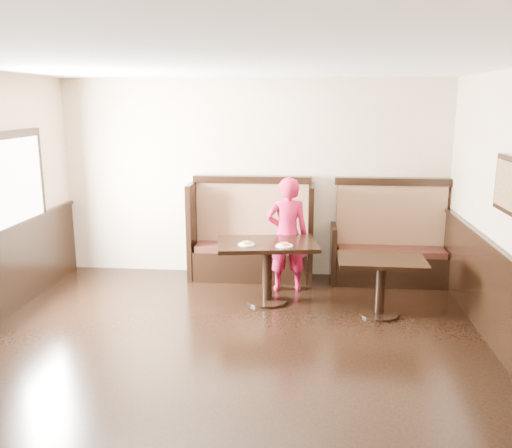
# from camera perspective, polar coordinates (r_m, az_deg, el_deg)

# --- Properties ---
(ground) EXTENTS (7.00, 7.00, 0.00)m
(ground) POSITION_cam_1_polar(r_m,az_deg,el_deg) (4.90, -4.69, -17.76)
(ground) COLOR black
(ground) RESTS_ON ground
(room_shell) EXTENTS (7.00, 7.00, 7.00)m
(room_shell) POSITION_cam_1_polar(r_m,az_deg,el_deg) (4.91, -7.72, -9.06)
(room_shell) COLOR beige
(room_shell) RESTS_ON ground
(booth_main) EXTENTS (1.75, 0.72, 1.45)m
(booth_main) POSITION_cam_1_polar(r_m,az_deg,el_deg) (7.73, -0.50, -1.84)
(booth_main) COLOR black
(booth_main) RESTS_ON ground
(booth_neighbor) EXTENTS (1.65, 0.72, 1.45)m
(booth_neighbor) POSITION_cam_1_polar(r_m,az_deg,el_deg) (7.79, 13.93, -2.46)
(booth_neighbor) COLOR black
(booth_neighbor) RESTS_ON ground
(table_main) EXTENTS (1.33, 0.94, 0.78)m
(table_main) POSITION_cam_1_polar(r_m,az_deg,el_deg) (6.75, 1.19, -3.42)
(table_main) COLOR black
(table_main) RESTS_ON ground
(table_neighbor) EXTENTS (1.01, 0.66, 0.70)m
(table_neighbor) POSITION_cam_1_polar(r_m,az_deg,el_deg) (6.53, 13.02, -5.03)
(table_neighbor) COLOR black
(table_neighbor) RESTS_ON ground
(child) EXTENTS (0.61, 0.45, 1.53)m
(child) POSITION_cam_1_polar(r_m,az_deg,el_deg) (7.16, 3.29, -1.10)
(child) COLOR #AE123A
(child) RESTS_ON ground
(pizza_plate_left) EXTENTS (0.20, 0.20, 0.04)m
(pizza_plate_left) POSITION_cam_1_polar(r_m,az_deg,el_deg) (6.59, -1.02, -2.07)
(pizza_plate_left) COLOR white
(pizza_plate_left) RESTS_ON table_main
(pizza_plate_right) EXTENTS (0.21, 0.21, 0.04)m
(pizza_plate_right) POSITION_cam_1_polar(r_m,az_deg,el_deg) (6.53, 3.00, -2.22)
(pizza_plate_right) COLOR white
(pizza_plate_right) RESTS_ON table_main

